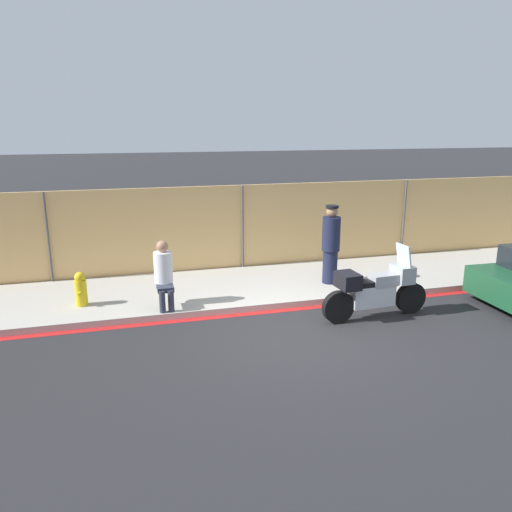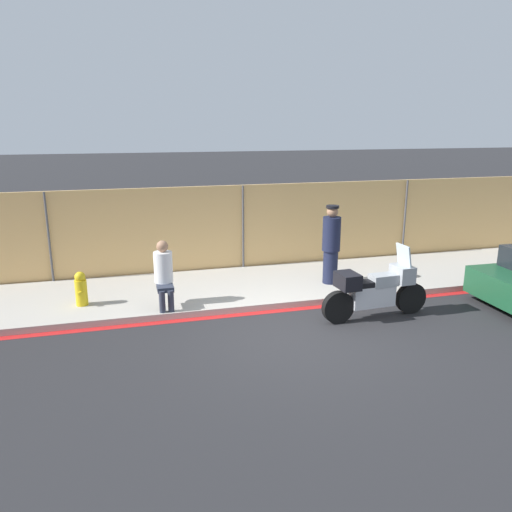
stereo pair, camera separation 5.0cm
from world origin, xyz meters
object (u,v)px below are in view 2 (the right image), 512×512
at_px(motorcycle, 375,290).
at_px(officer_standing, 331,244).
at_px(person_seated_on_curb, 164,270).
at_px(fire_hydrant, 81,289).

distance_m(motorcycle, officer_standing, 1.98).
bearing_deg(person_seated_on_curb, fire_hydrant, 163.99).
bearing_deg(officer_standing, person_seated_on_curb, -172.19).
height_order(officer_standing, person_seated_on_curb, officer_standing).
bearing_deg(person_seated_on_curb, motorcycle, -19.62).
height_order(motorcycle, officer_standing, officer_standing).
bearing_deg(fire_hydrant, officer_standing, 0.60).
bearing_deg(officer_standing, motorcycle, -86.72).
distance_m(motorcycle, fire_hydrant, 5.85).
relative_size(person_seated_on_curb, fire_hydrant, 1.90).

